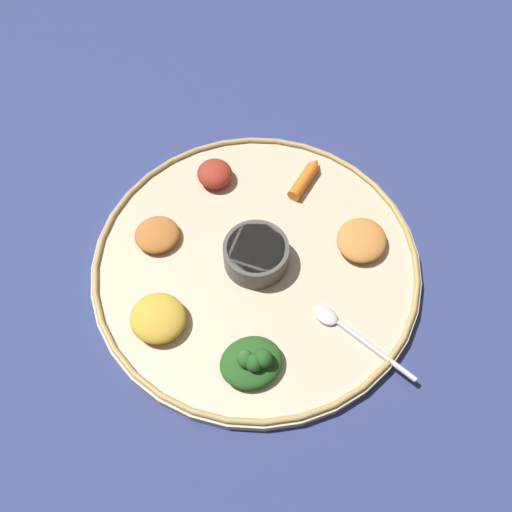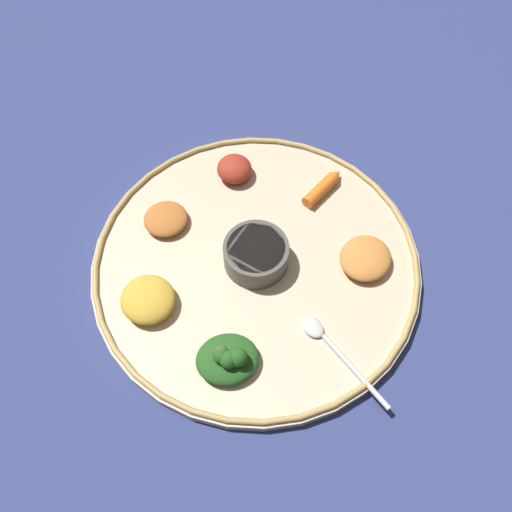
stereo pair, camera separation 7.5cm
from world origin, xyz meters
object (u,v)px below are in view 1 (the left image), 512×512
Objects in this scene: greens_pile at (252,362)px; carrot_near_spoon at (305,178)px; center_bowl at (256,254)px; spoon at (349,329)px.

greens_pile reaches higher than carrot_near_spoon.
greens_pile is (-0.10, 0.12, -0.00)m from center_bowl.
spoon is (-0.16, -0.00, -0.02)m from center_bowl.
center_bowl reaches higher than carrot_near_spoon.
carrot_near_spoon is (0.20, -0.15, 0.01)m from spoon.
spoon is 1.53× the size of greens_pile.
center_bowl is at bearing -49.43° from greens_pile.
greens_pile is 0.30m from carrot_near_spoon.
greens_pile is at bearing 117.28° from carrot_near_spoon.
carrot_near_spoon is (0.04, -0.15, -0.01)m from center_bowl.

